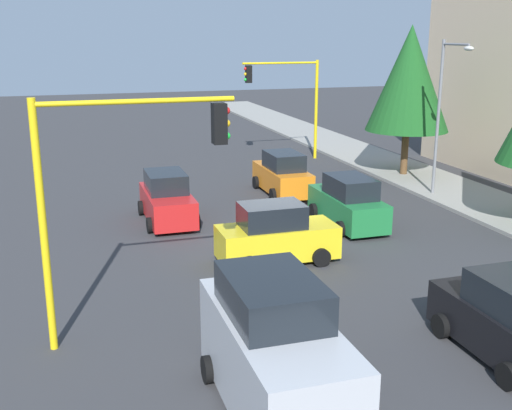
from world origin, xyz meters
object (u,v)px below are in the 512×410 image
object	(u,v)px
car_green	(348,203)
car_red	(167,199)
tree_roadside_mid	(409,79)
car_orange	(282,175)
traffic_signal_far_left	(288,90)
delivery_van_silver	(275,353)
traffic_signal_near_right	(119,172)
car_black	(510,321)
street_lamp_curbside	(444,102)
car_yellow	(276,236)

from	to	relation	value
car_green	car_red	bearing A→B (deg)	-111.81
tree_roadside_mid	car_red	bearing A→B (deg)	-71.57
car_red	car_orange	world-z (taller)	same
traffic_signal_far_left	delivery_van_silver	xyz separation A→B (m)	(24.01, -9.04, -2.79)
delivery_van_silver	car_red	xyz separation A→B (m)	(-13.64, 0.19, -0.39)
traffic_signal_near_right	car_green	xyz separation A→B (m)	(-6.98, 9.20, -3.29)
car_red	car_black	bearing A→B (deg)	23.40
delivery_van_silver	car_red	world-z (taller)	delivery_van_silver
traffic_signal_near_right	car_orange	xyz separation A→B (m)	(-12.46, 8.47, -3.29)
car_red	car_orange	distance (m)	6.52
car_green	car_orange	bearing A→B (deg)	-172.35
street_lamp_curbside	car_yellow	xyz separation A→B (m)	(5.61, -9.72, -3.45)
delivery_van_silver	car_orange	distance (m)	17.56
traffic_signal_far_left	delivery_van_silver	world-z (taller)	traffic_signal_far_left
delivery_van_silver	car_red	distance (m)	13.64
car_orange	car_yellow	size ratio (longest dim) A/B	1.06
car_orange	car_green	distance (m)	5.54
tree_roadside_mid	car_red	xyz separation A→B (m)	(4.38, -13.14, -4.14)
street_lamp_curbside	car_yellow	bearing A→B (deg)	-60.00
car_yellow	car_red	bearing A→B (deg)	-155.02
traffic_signal_far_left	car_yellow	xyz separation A→B (m)	(16.00, -6.23, -3.18)
tree_roadside_mid	delivery_van_silver	distance (m)	22.72
car_yellow	car_black	world-z (taller)	same
traffic_signal_near_right	tree_roadside_mid	size ratio (longest dim) A/B	0.77
car_orange	tree_roadside_mid	bearing A→B (deg)	101.92
delivery_van_silver	car_yellow	size ratio (longest dim) A/B	1.24
traffic_signal_near_right	car_red	xyz separation A→B (m)	(-9.62, 2.60, -3.29)
delivery_van_silver	car_yellow	world-z (taller)	delivery_van_silver
car_black	street_lamp_curbside	bearing A→B (deg)	153.20
traffic_signal_far_left	car_red	bearing A→B (deg)	-40.46
car_red	car_orange	xyz separation A→B (m)	(-2.84, 5.87, -0.00)
traffic_signal_far_left	street_lamp_curbside	distance (m)	10.96
traffic_signal_far_left	car_green	distance (m)	13.59
traffic_signal_near_right	tree_roadside_mid	xyz separation A→B (m)	(-14.00, 15.74, 0.86)
tree_roadside_mid	car_black	size ratio (longest dim) A/B	1.93
traffic_signal_far_left	tree_roadside_mid	world-z (taller)	tree_roadside_mid
car_orange	car_black	distance (m)	16.00
car_orange	car_black	xyz separation A→B (m)	(16.00, -0.17, 0.00)
delivery_van_silver	car_orange	bearing A→B (deg)	159.82
traffic_signal_far_left	street_lamp_curbside	bearing A→B (deg)	18.57
traffic_signal_far_left	delivery_van_silver	distance (m)	25.81
car_black	car_green	xyz separation A→B (m)	(-10.52, 0.91, -0.00)
delivery_van_silver	street_lamp_curbside	bearing A→B (deg)	137.41
car_yellow	street_lamp_curbside	bearing A→B (deg)	120.00
car_black	car_green	size ratio (longest dim) A/B	0.95
traffic_signal_far_left	tree_roadside_mid	bearing A→B (deg)	35.56
traffic_signal_near_right	tree_roadside_mid	world-z (taller)	tree_roadside_mid
delivery_van_silver	car_black	size ratio (longest dim) A/B	1.21
tree_roadside_mid	traffic_signal_near_right	bearing A→B (deg)	-48.34
car_orange	car_black	size ratio (longest dim) A/B	1.04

